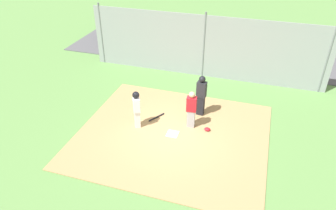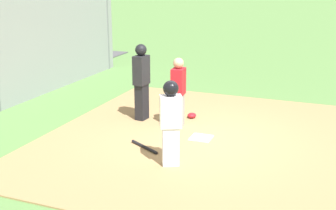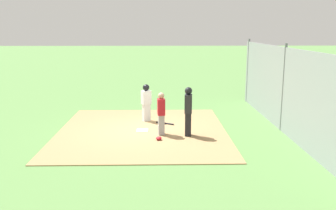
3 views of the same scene
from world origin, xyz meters
name	(u,v)px [view 3 (image 3 of 3)]	position (x,y,z in m)	size (l,w,h in m)	color
ground_plane	(142,131)	(0.00, 0.00, 0.00)	(140.00, 140.00, 0.00)	#5B8947
dirt_infield	(142,131)	(0.00, 0.00, 0.01)	(7.20, 6.40, 0.03)	#A88456
home_plate	(142,130)	(0.00, 0.00, 0.04)	(0.44, 0.44, 0.02)	white
catcher	(161,113)	(-0.54, -0.73, 0.84)	(0.40, 0.29, 1.58)	#9E9EA3
umpire	(188,110)	(-0.71, -1.71, 0.98)	(0.41, 0.30, 1.80)	black
runner	(146,100)	(1.50, -0.10, 0.92)	(0.40, 0.46, 1.57)	silver
baseball_bat	(165,123)	(0.96, -0.88, 0.06)	(0.06, 0.06, 0.82)	black
catcher_mask	(159,138)	(-1.24, -0.64, 0.09)	(0.24, 0.20, 0.12)	#B21923
backstop_fence	(283,90)	(0.00, -5.38, 1.60)	(12.00, 0.10, 3.35)	#93999E
parked_car_dark	(318,90)	(5.59, -9.22, 0.61)	(4.34, 2.17, 1.28)	black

